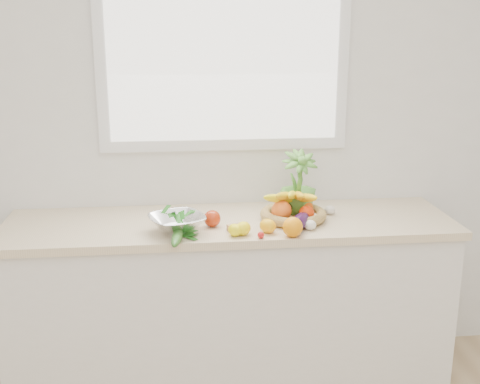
{
  "coord_description": "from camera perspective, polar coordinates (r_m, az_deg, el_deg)",
  "views": [
    {
      "loc": [
        -0.25,
        -0.89,
        1.85
      ],
      "look_at": [
        0.05,
        1.93,
        1.05
      ],
      "focal_mm": 45.0,
      "sensor_mm": 36.0,
      "label": 1
    }
  ],
  "objects": [
    {
      "name": "countertop",
      "position": [
        3.01,
        -0.99,
        -3.04
      ],
      "size": [
        2.24,
        0.62,
        0.04
      ],
      "primitive_type": "cube",
      "color": "beige",
      "rests_on": "counter_cabinet"
    },
    {
      "name": "window_pane",
      "position": [
        3.12,
        -1.51,
        13.89
      ],
      "size": [
        1.18,
        0.01,
        0.98
      ],
      "primitive_type": "cube",
      "color": "white",
      "rests_on": "window_frame"
    },
    {
      "name": "lemon_a",
      "position": [
        2.78,
        -0.5,
        -3.63
      ],
      "size": [
        0.08,
        0.09,
        0.06
      ],
      "primitive_type": "ellipsoid",
      "rotation": [
        0.0,
        0.0,
        0.45
      ],
      "color": "#FEEA0D",
      "rests_on": "countertop"
    },
    {
      "name": "potted_herb",
      "position": [
        3.07,
        5.56,
        0.82
      ],
      "size": [
        0.22,
        0.22,
        0.34
      ],
      "primitive_type": "imported",
      "rotation": [
        0.0,
        0.0,
        0.17
      ],
      "color": "#569837",
      "rests_on": "countertop"
    },
    {
      "name": "back_wall",
      "position": [
        3.19,
        -1.51,
        6.71
      ],
      "size": [
        4.5,
        0.02,
        2.7
      ],
      "primitive_type": "cube",
      "color": "white",
      "rests_on": "ground"
    },
    {
      "name": "cucumber",
      "position": [
        2.73,
        -5.96,
        -4.23
      ],
      "size": [
        0.08,
        0.26,
        0.05
      ],
      "primitive_type": "ellipsoid",
      "rotation": [
        0.0,
        0.0,
        -0.13
      ],
      "color": "#19581A",
      "rests_on": "countertop"
    },
    {
      "name": "ginger",
      "position": [
        2.85,
        -0.22,
        -3.36
      ],
      "size": [
        0.11,
        0.07,
        0.03
      ],
      "primitive_type": "cube",
      "rotation": [
        0.0,
        0.0,
        0.32
      ],
      "color": "tan",
      "rests_on": "countertop"
    },
    {
      "name": "garlic_a",
      "position": [
        2.99,
        6.95,
        -2.45
      ],
      "size": [
        0.06,
        0.06,
        0.05
      ],
      "primitive_type": "ellipsoid",
      "rotation": [
        0.0,
        0.0,
        0.09
      ],
      "color": "white",
      "rests_on": "countertop"
    },
    {
      "name": "counter_cabinet",
      "position": [
        3.19,
        -0.95,
        -10.72
      ],
      "size": [
        2.2,
        0.58,
        0.86
      ],
      "primitive_type": "cube",
      "color": "silver",
      "rests_on": "ground"
    },
    {
      "name": "garlic_c",
      "position": [
        2.88,
        6.67,
        -3.12
      ],
      "size": [
        0.07,
        0.07,
        0.05
      ],
      "primitive_type": "ellipsoid",
      "rotation": [
        0.0,
        0.0,
        -0.15
      ],
      "color": "white",
      "rests_on": "countertop"
    },
    {
      "name": "orange_loose",
      "position": [
        2.77,
        5.02,
        -3.33
      ],
      "size": [
        0.1,
        0.1,
        0.09
      ],
      "primitive_type": "sphere",
      "rotation": [
        0.0,
        0.0,
        -0.06
      ],
      "color": "orange",
      "rests_on": "countertop"
    },
    {
      "name": "window_frame",
      "position": [
        3.14,
        -1.55,
        13.9
      ],
      "size": [
        1.3,
        0.03,
        1.1
      ],
      "primitive_type": "cube",
      "color": "white",
      "rests_on": "back_wall"
    },
    {
      "name": "colander_with_spinach",
      "position": [
        2.83,
        -6.0,
        -2.57
      ],
      "size": [
        0.33,
        0.33,
        0.13
      ],
      "color": "silver",
      "rests_on": "countertop"
    },
    {
      "name": "garlic_b",
      "position": [
        3.13,
        8.5,
        -1.7
      ],
      "size": [
        0.07,
        0.07,
        0.05
      ],
      "primitive_type": "ellipsoid",
      "rotation": [
        0.0,
        0.0,
        -0.24
      ],
      "color": "white",
      "rests_on": "countertop"
    },
    {
      "name": "apple",
      "position": [
        2.9,
        -2.65,
        -2.53
      ],
      "size": [
        0.09,
        0.09,
        0.08
      ],
      "primitive_type": "sphere",
      "rotation": [
        0.0,
        0.0,
        0.15
      ],
      "color": "#AC2B0D",
      "rests_on": "countertop"
    },
    {
      "name": "lemon_c",
      "position": [
        2.82,
        2.64,
        -3.23
      ],
      "size": [
        0.11,
        0.11,
        0.07
      ],
      "primitive_type": "ellipsoid",
      "rotation": [
        0.0,
        0.0,
        0.71
      ],
      "color": "#FDAD0D",
      "rests_on": "countertop"
    },
    {
      "name": "lemon_b",
      "position": [
        2.79,
        0.31,
        -3.47
      ],
      "size": [
        0.1,
        0.1,
        0.06
      ],
      "primitive_type": "ellipsoid",
      "rotation": [
        0.0,
        0.0,
        -0.59
      ],
      "color": "yellow",
      "rests_on": "countertop"
    },
    {
      "name": "radish",
      "position": [
        2.75,
        1.99,
        -4.11
      ],
      "size": [
        0.04,
        0.04,
        0.03
      ],
      "primitive_type": "sphere",
      "rotation": [
        0.0,
        0.0,
        -0.26
      ],
      "color": "red",
      "rests_on": "countertop"
    },
    {
      "name": "fruit_basket",
      "position": [
        3.01,
        5.02,
        -1.75
      ],
      "size": [
        0.42,
        0.42,
        0.18
      ],
      "color": "tan",
      "rests_on": "countertop"
    },
    {
      "name": "eggplant",
      "position": [
        2.89,
        5.73,
        -2.77
      ],
      "size": [
        0.16,
        0.2,
        0.08
      ],
      "primitive_type": "ellipsoid",
      "rotation": [
        0.0,
        0.0,
        -0.54
      ],
      "color": "#2E0E35",
      "rests_on": "countertop"
    }
  ]
}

